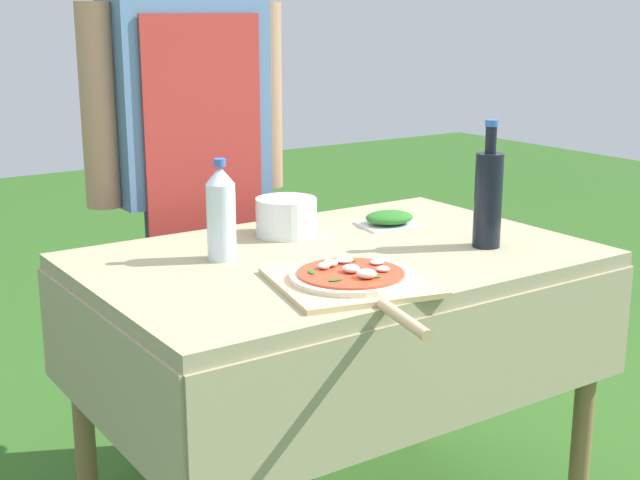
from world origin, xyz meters
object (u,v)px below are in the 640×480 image
(oil_bottle, at_px, (488,197))
(mixing_tub, at_px, (286,217))
(herb_container, at_px, (389,219))
(water_bottle, at_px, (221,213))
(prep_table, at_px, (337,296))
(person_cook, at_px, (189,147))
(pizza_on_peel, at_px, (353,280))

(oil_bottle, relative_size, mixing_tub, 1.98)
(herb_container, bearing_deg, water_bottle, -175.37)
(prep_table, distance_m, person_cook, 0.72)
(oil_bottle, bearing_deg, pizza_on_peel, -170.37)
(prep_table, distance_m, water_bottle, 0.36)
(pizza_on_peel, relative_size, mixing_tub, 3.35)
(herb_container, distance_m, mixing_tub, 0.30)
(prep_table, relative_size, pizza_on_peel, 2.28)
(oil_bottle, xyz_separation_m, herb_container, (-0.06, 0.31, -0.11))
(person_cook, distance_m, water_bottle, 0.58)
(mixing_tub, bearing_deg, water_bottle, -155.35)
(water_bottle, bearing_deg, prep_table, -22.23)
(water_bottle, bearing_deg, pizza_on_peel, -69.07)
(oil_bottle, xyz_separation_m, mixing_tub, (-0.35, 0.38, -0.08))
(pizza_on_peel, relative_size, herb_container, 3.00)
(oil_bottle, xyz_separation_m, water_bottle, (-0.61, 0.27, -0.01))
(pizza_on_peel, bearing_deg, mixing_tub, 88.38)
(prep_table, bearing_deg, mixing_tub, 91.85)
(oil_bottle, distance_m, water_bottle, 0.66)
(person_cook, height_order, oil_bottle, person_cook)
(prep_table, height_order, pizza_on_peel, pizza_on_peel)
(herb_container, bearing_deg, prep_table, -151.95)
(person_cook, height_order, herb_container, person_cook)
(prep_table, bearing_deg, oil_bottle, -24.81)
(prep_table, bearing_deg, person_cook, 96.45)
(prep_table, relative_size, herb_container, 6.84)
(person_cook, distance_m, herb_container, 0.64)
(person_cook, height_order, water_bottle, person_cook)
(prep_table, bearing_deg, herb_container, 28.05)
(person_cook, distance_m, mixing_tub, 0.46)
(mixing_tub, bearing_deg, oil_bottle, -47.26)
(prep_table, height_order, water_bottle, water_bottle)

